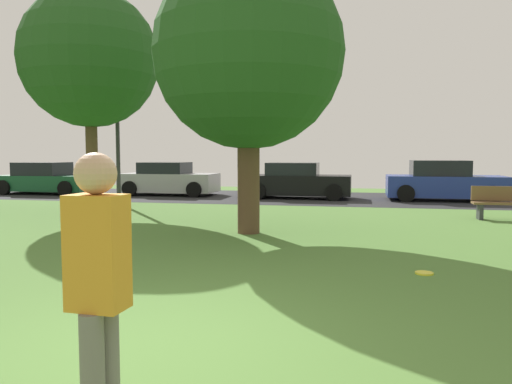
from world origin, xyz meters
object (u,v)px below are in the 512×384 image
object	(u,v)px
oak_tree_left	(90,59)
person_thrower	(98,289)
frisbee_disc	(424,273)
parked_car_blue	(444,182)
oak_tree_right	(248,54)
street_lamp_post	(118,140)
park_bench	(503,203)
parked_car_green	(46,179)
parked_car_black	(297,182)
parked_car_silver	(169,180)

from	to	relation	value
oak_tree_left	person_thrower	bearing A→B (deg)	-60.06
frisbee_disc	parked_car_blue	size ratio (longest dim) A/B	0.06
oak_tree_right	street_lamp_post	bearing A→B (deg)	137.54
parked_car_blue	park_bench	distance (m)	5.55
oak_tree_left	parked_car_green	world-z (taller)	oak_tree_left
oak_tree_left	frisbee_disc	distance (m)	11.88
frisbee_disc	street_lamp_post	xyz separation A→B (m)	(-9.35, 8.66, 2.24)
oak_tree_left	frisbee_disc	bearing A→B (deg)	-34.88
parked_car_black	park_bench	size ratio (longest dim) A/B	2.62
oak_tree_right	person_thrower	xyz separation A→B (m)	(0.96, -8.32, -2.96)
parked_car_blue	street_lamp_post	world-z (taller)	street_lamp_post
parked_car_blue	park_bench	xyz separation A→B (m)	(0.69, -5.50, -0.23)
parked_car_green	oak_tree_left	bearing A→B (deg)	-46.20
parked_car_blue	parked_car_silver	bearing A→B (deg)	178.64
parked_car_blue	frisbee_disc	bearing A→B (deg)	-99.96
street_lamp_post	person_thrower	bearing A→B (deg)	-63.34
person_thrower	parked_car_black	world-z (taller)	person_thrower
person_thrower	oak_tree_left	bearing A→B (deg)	123.29
parked_car_green	parked_car_silver	bearing A→B (deg)	4.59
parked_car_green	parked_car_silver	distance (m)	5.63
parked_car_green	park_bench	xyz separation A→B (m)	(17.50, -5.32, -0.17)
oak_tree_right	parked_car_green	bearing A→B (deg)	141.51
frisbee_disc	parked_car_silver	xyz separation A→B (m)	(-9.03, 12.61, 0.64)
oak_tree_left	park_bench	size ratio (longest dim) A/B	4.19
oak_tree_left	oak_tree_right	bearing A→B (deg)	-28.54
oak_tree_left	person_thrower	world-z (taller)	oak_tree_left
parked_car_silver	parked_car_black	size ratio (longest dim) A/B	0.97
oak_tree_left	park_bench	distance (m)	12.56
oak_tree_right	parked_car_black	size ratio (longest dim) A/B	1.45
parked_car_black	park_bench	world-z (taller)	parked_car_black
person_thrower	parked_car_blue	bearing A→B (deg)	78.55
street_lamp_post	frisbee_disc	bearing A→B (deg)	-42.83
oak_tree_right	parked_car_green	size ratio (longest dim) A/B	1.43
oak_tree_left	parked_car_black	distance (m)	9.06
park_bench	parked_car_black	bearing A→B (deg)	-40.53
oak_tree_right	parked_car_blue	xyz separation A→B (m)	(5.57, 9.12, -3.27)
oak_tree_left	parked_car_silver	world-z (taller)	oak_tree_left
street_lamp_post	parked_car_black	bearing A→B (deg)	30.99
oak_tree_left	oak_tree_right	size ratio (longest dim) A/B	1.10
parked_car_blue	park_bench	world-z (taller)	parked_car_blue
frisbee_disc	parked_car_black	bearing A→B (deg)	105.67
oak_tree_right	street_lamp_post	world-z (taller)	oak_tree_right
frisbee_disc	person_thrower	bearing A→B (deg)	-115.59
oak_tree_right	parked_car_blue	distance (m)	11.17
oak_tree_right	frisbee_disc	size ratio (longest dim) A/B	22.57
oak_tree_right	street_lamp_post	distance (m)	8.23
oak_tree_right	parked_car_black	bearing A→B (deg)	90.15
street_lamp_post	parked_car_blue	bearing A→B (deg)	17.74
frisbee_disc	parked_car_blue	bearing A→B (deg)	80.04
oak_tree_right	parked_car_black	xyz separation A→B (m)	(-0.02, 8.99, -3.31)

